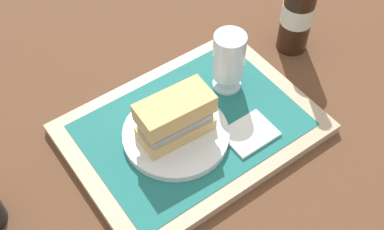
# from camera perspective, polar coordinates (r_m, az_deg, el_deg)

# --- Properties ---
(ground_plane) EXTENTS (3.00, 3.00, 0.00)m
(ground_plane) POSITION_cam_1_polar(r_m,az_deg,el_deg) (0.91, 0.00, -1.98)
(ground_plane) COLOR brown
(tray) EXTENTS (0.44, 0.32, 0.02)m
(tray) POSITION_cam_1_polar(r_m,az_deg,el_deg) (0.90, 0.00, -1.59)
(tray) COLOR tan
(tray) RESTS_ON ground_plane
(placemat) EXTENTS (0.38, 0.27, 0.00)m
(placemat) POSITION_cam_1_polar(r_m,az_deg,el_deg) (0.90, 0.00, -1.18)
(placemat) COLOR #1E6B66
(placemat) RESTS_ON tray
(plate) EXTENTS (0.19, 0.19, 0.01)m
(plate) POSITION_cam_1_polar(r_m,az_deg,el_deg) (0.87, -1.87, -2.27)
(plate) COLOR white
(plate) RESTS_ON placemat
(sandwich) EXTENTS (0.14, 0.07, 0.08)m
(sandwich) POSITION_cam_1_polar(r_m,az_deg,el_deg) (0.83, -1.76, -0.12)
(sandwich) COLOR tan
(sandwich) RESTS_ON plate
(beer_glass) EXTENTS (0.06, 0.06, 0.12)m
(beer_glass) POSITION_cam_1_polar(r_m,az_deg,el_deg) (0.91, 4.28, 6.53)
(beer_glass) COLOR silver
(beer_glass) RESTS_ON placemat
(napkin_folded) EXTENTS (0.09, 0.07, 0.01)m
(napkin_folded) POSITION_cam_1_polar(r_m,az_deg,el_deg) (0.89, 6.70, -2.14)
(napkin_folded) COLOR white
(napkin_folded) RESTS_ON placemat
(beer_bottle) EXTENTS (0.07, 0.07, 0.27)m
(beer_bottle) POSITION_cam_1_polar(r_m,az_deg,el_deg) (1.02, 12.29, 12.11)
(beer_bottle) COLOR black
(beer_bottle) RESTS_ON ground_plane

